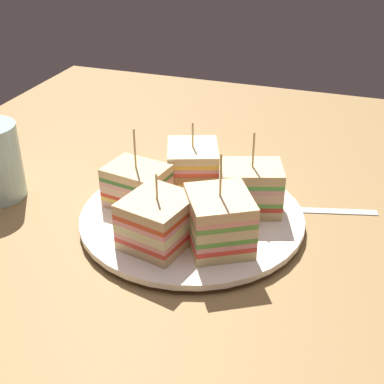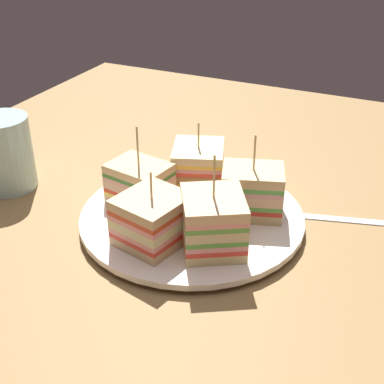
{
  "view_description": "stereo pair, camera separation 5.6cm",
  "coord_description": "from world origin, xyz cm",
  "px_view_note": "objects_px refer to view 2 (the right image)",
  "views": [
    {
      "loc": [
        -52.29,
        -18.07,
        36.03
      ],
      "look_at": [
        0.0,
        0.0,
        4.34
      ],
      "focal_mm": 50.38,
      "sensor_mm": 36.0,
      "label": 1
    },
    {
      "loc": [
        -50.17,
        -23.3,
        36.03
      ],
      "look_at": [
        0.0,
        0.0,
        4.34
      ],
      "focal_mm": 50.38,
      "sensor_mm": 36.0,
      "label": 2
    }
  ],
  "objects_px": {
    "plate": "(192,217)",
    "sandwich_wedge_1": "(198,167)",
    "sandwich_wedge_3": "(153,219)",
    "spoon": "(286,212)",
    "sandwich_wedge_4": "(213,222)",
    "drinking_glass": "(6,158)",
    "sandwich_wedge_2": "(142,182)",
    "sandwich_wedge_0": "(252,191)"
  },
  "relations": [
    {
      "from": "plate",
      "to": "sandwich_wedge_1",
      "type": "relative_size",
      "value": 3.01
    },
    {
      "from": "sandwich_wedge_3",
      "to": "spoon",
      "type": "relative_size",
      "value": 0.54
    },
    {
      "from": "plate",
      "to": "sandwich_wedge_1",
      "type": "height_order",
      "value": "sandwich_wedge_1"
    },
    {
      "from": "sandwich_wedge_4",
      "to": "drinking_glass",
      "type": "bearing_deg",
      "value": 53.99
    },
    {
      "from": "plate",
      "to": "spoon",
      "type": "distance_m",
      "value": 0.12
    },
    {
      "from": "sandwich_wedge_1",
      "to": "sandwich_wedge_2",
      "type": "relative_size",
      "value": 0.89
    },
    {
      "from": "sandwich_wedge_3",
      "to": "spoon",
      "type": "height_order",
      "value": "sandwich_wedge_3"
    },
    {
      "from": "sandwich_wedge_0",
      "to": "sandwich_wedge_2",
      "type": "distance_m",
      "value": 0.14
    },
    {
      "from": "sandwich_wedge_1",
      "to": "sandwich_wedge_4",
      "type": "bearing_deg",
      "value": 10.56
    },
    {
      "from": "sandwich_wedge_1",
      "to": "sandwich_wedge_0",
      "type": "bearing_deg",
      "value": 47.31
    },
    {
      "from": "sandwich_wedge_3",
      "to": "drinking_glass",
      "type": "bearing_deg",
      "value": 92.1
    },
    {
      "from": "sandwich_wedge_2",
      "to": "sandwich_wedge_4",
      "type": "relative_size",
      "value": 0.91
    },
    {
      "from": "sandwich_wedge_2",
      "to": "sandwich_wedge_4",
      "type": "xyz_separation_m",
      "value": [
        -0.06,
        -0.12,
        0.01
      ]
    },
    {
      "from": "sandwich_wedge_1",
      "to": "sandwich_wedge_3",
      "type": "distance_m",
      "value": 0.14
    },
    {
      "from": "plate",
      "to": "sandwich_wedge_0",
      "type": "distance_m",
      "value": 0.08
    },
    {
      "from": "drinking_glass",
      "to": "sandwich_wedge_3",
      "type": "bearing_deg",
      "value": -101.11
    },
    {
      "from": "drinking_glass",
      "to": "plate",
      "type": "bearing_deg",
      "value": -85.58
    },
    {
      "from": "drinking_glass",
      "to": "sandwich_wedge_4",
      "type": "bearing_deg",
      "value": -95.68
    },
    {
      "from": "sandwich_wedge_0",
      "to": "spoon",
      "type": "xyz_separation_m",
      "value": [
        0.03,
        -0.04,
        -0.04
      ]
    },
    {
      "from": "sandwich_wedge_1",
      "to": "spoon",
      "type": "distance_m",
      "value": 0.13
    },
    {
      "from": "spoon",
      "to": "sandwich_wedge_4",
      "type": "bearing_deg",
      "value": 52.04
    },
    {
      "from": "sandwich_wedge_0",
      "to": "sandwich_wedge_2",
      "type": "relative_size",
      "value": 1.01
    },
    {
      "from": "sandwich_wedge_0",
      "to": "sandwich_wedge_3",
      "type": "height_order",
      "value": "sandwich_wedge_0"
    },
    {
      "from": "drinking_glass",
      "to": "sandwich_wedge_0",
      "type": "bearing_deg",
      "value": -80.87
    },
    {
      "from": "sandwich_wedge_0",
      "to": "sandwich_wedge_4",
      "type": "height_order",
      "value": "sandwich_wedge_4"
    },
    {
      "from": "sandwich_wedge_0",
      "to": "drinking_glass",
      "type": "height_order",
      "value": "sandwich_wedge_0"
    },
    {
      "from": "sandwich_wedge_0",
      "to": "sandwich_wedge_4",
      "type": "xyz_separation_m",
      "value": [
        -0.08,
        0.01,
        0.0
      ]
    },
    {
      "from": "sandwich_wedge_0",
      "to": "drinking_glass",
      "type": "bearing_deg",
      "value": -9.65
    },
    {
      "from": "plate",
      "to": "drinking_glass",
      "type": "relative_size",
      "value": 2.71
    },
    {
      "from": "sandwich_wedge_3",
      "to": "sandwich_wedge_1",
      "type": "bearing_deg",
      "value": 16.28
    },
    {
      "from": "sandwich_wedge_0",
      "to": "sandwich_wedge_4",
      "type": "distance_m",
      "value": 0.09
    },
    {
      "from": "sandwich_wedge_0",
      "to": "sandwich_wedge_4",
      "type": "bearing_deg",
      "value": 61.49
    },
    {
      "from": "sandwich_wedge_4",
      "to": "spoon",
      "type": "xyz_separation_m",
      "value": [
        0.12,
        -0.05,
        -0.04
      ]
    },
    {
      "from": "plate",
      "to": "sandwich_wedge_0",
      "type": "height_order",
      "value": "sandwich_wedge_0"
    },
    {
      "from": "sandwich_wedge_4",
      "to": "spoon",
      "type": "bearing_deg",
      "value": -53.22
    },
    {
      "from": "plate",
      "to": "sandwich_wedge_2",
      "type": "distance_m",
      "value": 0.08
    },
    {
      "from": "plate",
      "to": "sandwich_wedge_4",
      "type": "height_order",
      "value": "sandwich_wedge_4"
    },
    {
      "from": "sandwich_wedge_0",
      "to": "sandwich_wedge_1",
      "type": "relative_size",
      "value": 1.14
    },
    {
      "from": "sandwich_wedge_3",
      "to": "plate",
      "type": "bearing_deg",
      "value": 1.02
    },
    {
      "from": "sandwich_wedge_1",
      "to": "sandwich_wedge_3",
      "type": "relative_size",
      "value": 1.04
    },
    {
      "from": "sandwich_wedge_1",
      "to": "plate",
      "type": "bearing_deg",
      "value": -1.99
    },
    {
      "from": "sandwich_wedge_0",
      "to": "plate",
      "type": "bearing_deg",
      "value": 8.22
    }
  ]
}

